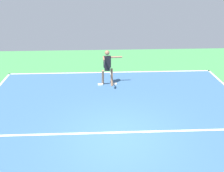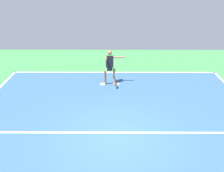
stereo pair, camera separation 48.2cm
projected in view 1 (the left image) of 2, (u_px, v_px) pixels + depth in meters
ground_plane at (119, 138)px, 8.48m from camera, size 20.75×20.75×0.00m
court_surface at (119, 138)px, 8.48m from camera, size 10.88×12.12×0.00m
court_line_baseline_near at (111, 72)px, 13.96m from camera, size 10.88×0.10×0.01m
court_line_service at (118, 132)px, 8.76m from camera, size 8.16×0.10×0.01m
court_line_centre_mark at (111, 74)px, 13.78m from camera, size 0.10×0.30×0.01m
tennis_player at (107, 66)px, 12.00m from camera, size 1.16×1.22×1.72m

